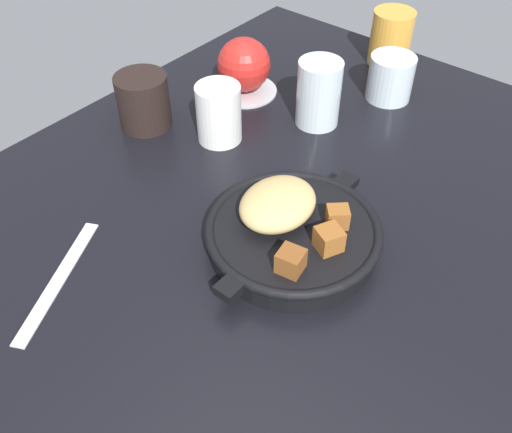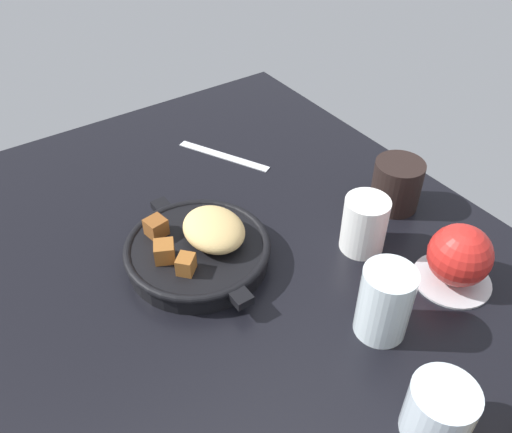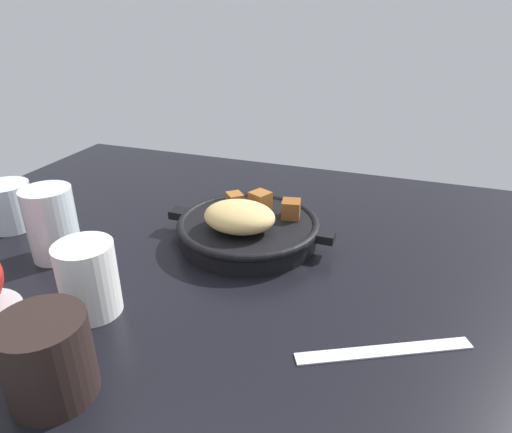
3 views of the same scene
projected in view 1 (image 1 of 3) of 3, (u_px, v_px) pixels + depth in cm
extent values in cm
cube|color=black|center=(280.00, 221.00, 71.39)|extent=(97.20, 76.94, 2.40)
cylinder|color=black|center=(293.00, 237.00, 65.50)|extent=(19.63, 19.63, 3.08)
torus|color=black|center=(293.00, 229.00, 64.61)|extent=(20.44, 20.44, 1.20)
cube|color=black|center=(346.00, 182.00, 70.93)|extent=(2.64, 2.40, 1.20)
cube|color=black|center=(230.00, 288.00, 58.59)|extent=(2.64, 2.40, 1.20)
ellipsoid|color=tan|center=(278.00, 204.00, 64.48)|extent=(9.90, 8.06, 3.86)
cube|color=brown|center=(291.00, 261.00, 59.00)|extent=(3.01, 3.06, 2.59)
cube|color=#935623|center=(329.00, 239.00, 61.24)|extent=(3.55, 3.53, 2.68)
cube|color=#935623|center=(338.00, 217.00, 63.96)|extent=(3.23, 3.25, 2.47)
cylinder|color=#B7BABF|center=(244.00, 90.00, 91.30)|extent=(10.52, 10.52, 0.60)
sphere|color=red|center=(244.00, 65.00, 88.21)|extent=(8.38, 8.38, 8.38)
cube|color=silver|center=(58.00, 279.00, 62.65)|extent=(16.77, 9.66, 0.36)
cylinder|color=silver|center=(391.00, 78.00, 87.83)|extent=(7.03, 7.03, 7.01)
cylinder|color=gold|center=(391.00, 38.00, 95.44)|extent=(6.96, 6.96, 9.04)
cylinder|color=white|center=(219.00, 113.00, 79.33)|extent=(6.36, 6.36, 8.43)
cylinder|color=black|center=(143.00, 101.00, 82.08)|extent=(7.62, 7.62, 7.94)
cylinder|color=silver|center=(319.00, 93.00, 81.87)|extent=(6.44, 6.44, 9.84)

